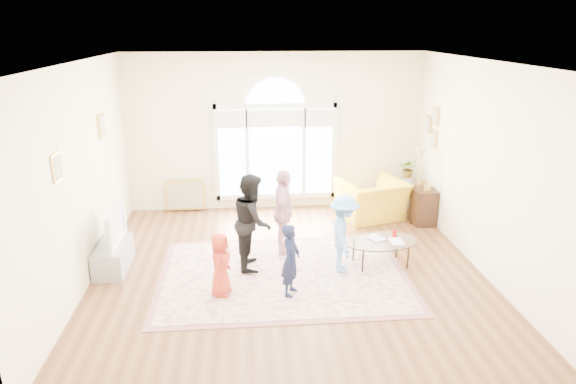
{
  "coord_description": "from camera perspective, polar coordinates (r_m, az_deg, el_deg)",
  "views": [
    {
      "loc": [
        -0.65,
        -7.3,
        3.68
      ],
      "look_at": [
        0.02,
        0.3,
        1.2
      ],
      "focal_mm": 32.0,
      "sensor_mm": 36.0,
      "label": 1
    }
  ],
  "objects": [
    {
      "name": "leaning_picture",
      "position": [
        10.91,
        -11.27,
        -2.05
      ],
      "size": [
        0.8,
        0.14,
        0.62
      ],
      "primitive_type": "cube",
      "rotation": [
        -0.14,
        0.0,
        0.0
      ],
      "color": "tan",
      "rests_on": "ground"
    },
    {
      "name": "child_red",
      "position": [
        7.34,
        -7.51,
        -7.98
      ],
      "size": [
        0.41,
        0.51,
        0.92
      ],
      "primitive_type": "imported",
      "rotation": [
        0.0,
        0.0,
        1.3
      ],
      "color": "#BF3725",
      "rests_on": "area_rug"
    },
    {
      "name": "room_shell",
      "position": [
        10.37,
        -1.29,
        6.27
      ],
      "size": [
        6.0,
        6.0,
        6.0
      ],
      "color": "#FAEEC6",
      "rests_on": "ground"
    },
    {
      "name": "child_blue",
      "position": [
        7.94,
        6.2,
        -4.63
      ],
      "size": [
        0.53,
        0.84,
        1.24
      ],
      "primitive_type": "imported",
      "rotation": [
        0.0,
        0.0,
        1.48
      ],
      "color": "#66A0E9",
      "rests_on": "area_rug"
    },
    {
      "name": "rug_border",
      "position": [
        8.03,
        -0.55,
        -9.21
      ],
      "size": [
        3.8,
        2.8,
        0.01
      ],
      "primitive_type": "cube",
      "color": "#925A5C",
      "rests_on": "ground"
    },
    {
      "name": "television",
      "position": [
        8.42,
        -19.11,
        -3.66
      ],
      "size": [
        0.17,
        1.02,
        0.59
      ],
      "color": "black",
      "rests_on": "tv_console"
    },
    {
      "name": "plant_pedestal",
      "position": [
        10.94,
        13.06,
        -0.18
      ],
      "size": [
        0.2,
        0.2,
        0.7
      ],
      "primitive_type": "cylinder",
      "color": "white",
      "rests_on": "ground"
    },
    {
      "name": "tv_console",
      "position": [
        8.61,
        -18.82,
        -6.77
      ],
      "size": [
        0.45,
        1.0,
        0.42
      ],
      "primitive_type": "cube",
      "color": "#95979D",
      "rests_on": "ground"
    },
    {
      "name": "child_pink",
      "position": [
        8.48,
        -0.53,
        -2.29
      ],
      "size": [
        0.44,
        0.87,
        1.44
      ],
      "primitive_type": "imported",
      "rotation": [
        0.0,
        0.0,
        1.47
      ],
      "color": "#E3A3B5",
      "rests_on": "area_rug"
    },
    {
      "name": "floor_lamp",
      "position": [
        9.97,
        14.45,
        3.53
      ],
      "size": [
        0.27,
        0.27,
        1.51
      ],
      "color": "black",
      "rests_on": "ground"
    },
    {
      "name": "coffee_table",
      "position": [
        8.33,
        10.3,
        -5.48
      ],
      "size": [
        1.27,
        0.9,
        0.54
      ],
      "rotation": [
        0.0,
        0.0,
        0.13
      ],
      "color": "silver",
      "rests_on": "ground"
    },
    {
      "name": "side_cabinet",
      "position": [
        10.25,
        14.82,
        -1.56
      ],
      "size": [
        0.4,
        0.5,
        0.7
      ],
      "primitive_type": "cube",
      "color": "black",
      "rests_on": "ground"
    },
    {
      "name": "ground",
      "position": [
        8.2,
        0.04,
        -8.65
      ],
      "size": [
        6.0,
        6.0,
        0.0
      ],
      "primitive_type": "plane",
      "color": "#57321C",
      "rests_on": "ground"
    },
    {
      "name": "armchair",
      "position": [
        10.29,
        9.3,
        -0.86
      ],
      "size": [
        1.45,
        1.35,
        0.78
      ],
      "primitive_type": "imported",
      "rotation": [
        0.0,
        0.0,
        3.43
      ],
      "color": "yellow",
      "rests_on": "ground"
    },
    {
      "name": "potted_plant",
      "position": [
        10.78,
        13.26,
        2.58
      ],
      "size": [
        0.45,
        0.43,
        0.4
      ],
      "primitive_type": "imported",
      "rotation": [
        0.0,
        0.0,
        -0.42
      ],
      "color": "#33722D",
      "rests_on": "plant_pedestal"
    },
    {
      "name": "area_rug",
      "position": [
        8.03,
        -0.55,
        -9.18
      ],
      "size": [
        3.6,
        2.6,
        0.02
      ],
      "primitive_type": "cube",
      "color": "beige",
      "rests_on": "ground"
    },
    {
      "name": "child_navy",
      "position": [
        7.26,
        0.31,
        -7.55
      ],
      "size": [
        0.38,
        0.45,
        1.06
      ],
      "primitive_type": "imported",
      "rotation": [
        0.0,
        0.0,
        1.18
      ],
      "color": "#161D3C",
      "rests_on": "area_rug"
    },
    {
      "name": "child_black",
      "position": [
        8.01,
        -3.98,
        -3.26
      ],
      "size": [
        0.59,
        0.75,
        1.52
      ],
      "primitive_type": "imported",
      "rotation": [
        0.0,
        0.0,
        1.54
      ],
      "color": "black",
      "rests_on": "area_rug"
    }
  ]
}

